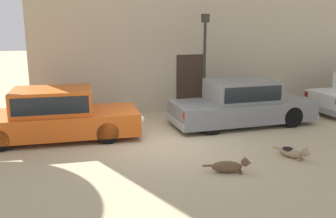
# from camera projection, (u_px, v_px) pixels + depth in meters

# --- Properties ---
(ground_plane) EXTENTS (80.00, 80.00, 0.00)m
(ground_plane) POSITION_uv_depth(u_px,v_px,m) (163.00, 143.00, 10.08)
(ground_plane) COLOR tan
(parked_sedan_nearest) EXTENTS (4.87, 2.07, 1.44)m
(parked_sedan_nearest) POSITION_uv_depth(u_px,v_px,m) (55.00, 114.00, 10.30)
(parked_sedan_nearest) COLOR #D15619
(parked_sedan_nearest) RESTS_ON ground_plane
(parked_sedan_second) EXTENTS (4.70, 1.77, 1.46)m
(parked_sedan_second) POSITION_uv_depth(u_px,v_px,m) (242.00, 103.00, 11.80)
(parked_sedan_second) COLOR slate
(parked_sedan_second) RESTS_ON ground_plane
(stray_dog_spotted) EXTENTS (1.05, 0.43, 0.36)m
(stray_dog_spotted) POSITION_uv_depth(u_px,v_px,m) (230.00, 166.00, 8.03)
(stray_dog_spotted) COLOR brown
(stray_dog_spotted) RESTS_ON ground_plane
(stray_dog_tan) EXTENTS (0.50, 0.97, 0.36)m
(stray_dog_tan) POSITION_uv_depth(u_px,v_px,m) (293.00, 152.00, 8.91)
(stray_dog_tan) COLOR #997F60
(stray_dog_tan) RESTS_ON ground_plane
(street_lamp) EXTENTS (0.22, 0.22, 3.53)m
(street_lamp) POSITION_uv_depth(u_px,v_px,m) (205.00, 51.00, 12.57)
(street_lamp) COLOR #2D2B28
(street_lamp) RESTS_ON ground_plane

